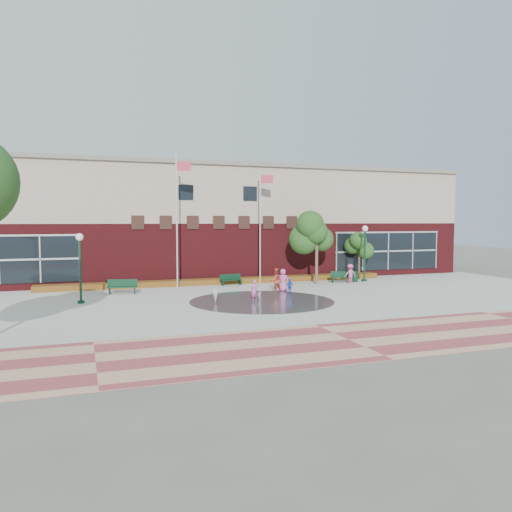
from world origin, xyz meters
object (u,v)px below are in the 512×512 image
object	(u,v)px
flagpole_left	(177,214)
flagpole_right	(261,220)
bench_left	(122,290)
trash_can	(355,276)
child_splash	(254,290)

from	to	relation	value
flagpole_left	flagpole_right	size ratio (longest dim) A/B	1.08
bench_left	trash_can	distance (m)	17.42
flagpole_left	trash_can	world-z (taller)	flagpole_left
flagpole_left	bench_left	distance (m)	6.33
bench_left	trash_can	xyz separation A→B (m)	(17.41, 0.69, 0.15)
flagpole_left	trash_can	xyz separation A→B (m)	(13.54, -0.62, -4.69)
flagpole_left	bench_left	bearing A→B (deg)	-143.12
flagpole_right	child_splash	size ratio (longest dim) A/B	6.99
bench_left	child_splash	bearing A→B (deg)	-24.89
flagpole_right	child_splash	xyz separation A→B (m)	(-3.12, -7.46, -4.18)
bench_left	flagpole_left	bearing A→B (deg)	30.19
child_splash	trash_can	bearing A→B (deg)	-169.88
flagpole_right	trash_can	bearing A→B (deg)	12.88
flagpole_right	trash_can	xyz separation A→B (m)	(7.14, -1.52, -4.34)
flagpole_left	trash_can	size ratio (longest dim) A/B	10.29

